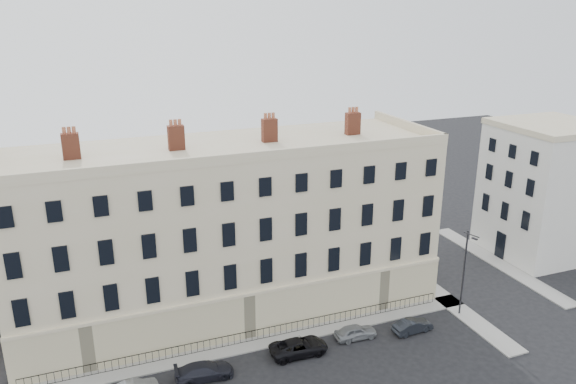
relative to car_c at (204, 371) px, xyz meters
name	(u,v)px	position (x,y,z in m)	size (l,w,h in m)	color
ground	(348,363)	(10.70, -2.15, -0.63)	(160.00, 160.00, 0.00)	black
terrace	(228,229)	(4.74, 9.81, 6.87)	(36.22, 12.22, 17.00)	beige
adjacent_building	(544,192)	(39.70, 8.85, 6.37)	(10.00, 10.00, 14.00)	white
pavement_terrace	(205,354)	(0.70, 2.85, -0.57)	(48.00, 2.00, 0.12)	gray
pavement_east_return	(430,287)	(23.70, 5.85, -0.57)	(2.00, 24.00, 0.12)	gray
pavement_adjacent	(498,263)	(33.70, 7.85, -0.57)	(2.00, 20.00, 0.12)	gray
railings	(252,336)	(4.70, 3.25, -0.08)	(35.00, 0.04, 0.96)	black
car_c	(204,371)	(0.00, 0.00, 0.00)	(1.76, 4.32, 1.25)	black
car_d	(299,347)	(7.64, 0.30, 0.02)	(2.14, 4.64, 1.29)	black
car_e	(356,332)	(12.85, 0.66, -0.02)	(1.42, 3.54, 1.21)	gray
car_f	(413,326)	(17.76, -0.22, -0.05)	(1.22, 3.49, 1.15)	black
streetlamp	(465,269)	(23.23, 0.62, 3.84)	(0.64, 1.70, 8.06)	#2A292E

